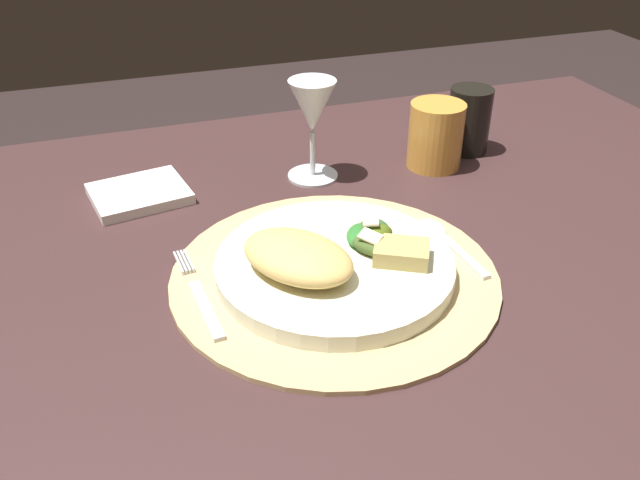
{
  "coord_description": "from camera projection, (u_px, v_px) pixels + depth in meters",
  "views": [
    {
      "loc": [
        -0.29,
        -0.61,
        1.15
      ],
      "look_at": [
        -0.08,
        0.01,
        0.74
      ],
      "focal_mm": 36.95,
      "sensor_mm": 36.0,
      "label": 1
    }
  ],
  "objects": [
    {
      "name": "pasta_serving",
      "position": [
        298.0,
        257.0,
        0.7
      ],
      "size": [
        0.15,
        0.16,
        0.04
      ],
      "primitive_type": "ellipsoid",
      "rotation": [
        0.0,
        0.0,
        2.17
      ],
      "color": "#E8BB66",
      "rests_on": "dinner_plate"
    },
    {
      "name": "salad_greens",
      "position": [
        372.0,
        237.0,
        0.75
      ],
      "size": [
        0.07,
        0.09,
        0.03
      ],
      "color": "#2B6E2A",
      "rests_on": "dinner_plate"
    },
    {
      "name": "dinner_plate",
      "position": [
        335.0,
        266.0,
        0.73
      ],
      "size": [
        0.27,
        0.27,
        0.02
      ],
      "primitive_type": "cylinder",
      "color": "silver",
      "rests_on": "placemat"
    },
    {
      "name": "spoon",
      "position": [
        442.0,
        236.0,
        0.8
      ],
      "size": [
        0.03,
        0.14,
        0.01
      ],
      "color": "silver",
      "rests_on": "placemat"
    },
    {
      "name": "napkin",
      "position": [
        139.0,
        194.0,
        0.89
      ],
      "size": [
        0.14,
        0.12,
        0.01
      ],
      "primitive_type": "cube",
      "rotation": [
        0.0,
        0.0,
        0.17
      ],
      "color": "white",
      "rests_on": "dining_table"
    },
    {
      "name": "bread_piece",
      "position": [
        402.0,
        253.0,
        0.72
      ],
      "size": [
        0.07,
        0.07,
        0.02
      ],
      "primitive_type": "cube",
      "rotation": [
        0.0,
        0.0,
        5.78
      ],
      "color": "tan",
      "rests_on": "dinner_plate"
    },
    {
      "name": "placemat",
      "position": [
        334.0,
        275.0,
        0.74
      ],
      "size": [
        0.37,
        0.37,
        0.01
      ],
      "primitive_type": "cylinder",
      "color": "tan",
      "rests_on": "dining_table"
    },
    {
      "name": "wine_glass",
      "position": [
        312.0,
        112.0,
        0.9
      ],
      "size": [
        0.07,
        0.07,
        0.14
      ],
      "color": "silver",
      "rests_on": "dining_table"
    },
    {
      "name": "dark_tumbler",
      "position": [
        469.0,
        120.0,
        1.0
      ],
      "size": [
        0.06,
        0.06,
        0.1
      ],
      "primitive_type": "cylinder",
      "color": "black",
      "rests_on": "dining_table"
    },
    {
      "name": "fork",
      "position": [
        200.0,
        296.0,
        0.7
      ],
      "size": [
        0.03,
        0.17,
        0.0
      ],
      "color": "silver",
      "rests_on": "placemat"
    },
    {
      "name": "dining_table",
      "position": [
        378.0,
        350.0,
        0.88
      ],
      "size": [
        1.24,
        0.94,
        0.72
      ],
      "color": "#3A2424",
      "rests_on": "ground"
    },
    {
      "name": "amber_tumbler",
      "position": [
        436.0,
        135.0,
        0.96
      ],
      "size": [
        0.08,
        0.08,
        0.1
      ],
      "primitive_type": "cylinder",
      "color": "gold",
      "rests_on": "dining_table"
    }
  ]
}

